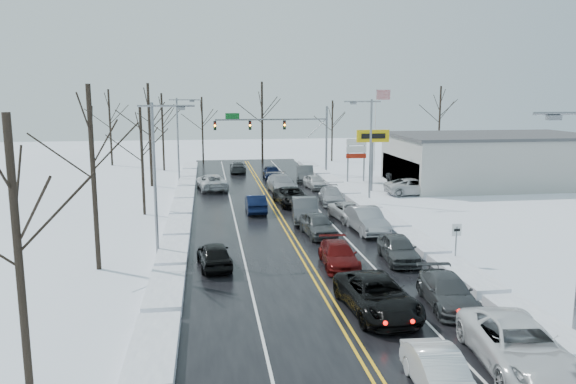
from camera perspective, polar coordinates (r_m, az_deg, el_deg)
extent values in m
plane|color=white|center=(38.33, 0.22, -4.35)|extent=(160.00, 160.00, 0.00)
cube|color=black|center=(40.25, -0.20, -3.64)|extent=(14.00, 84.00, 0.01)
cube|color=white|center=(39.94, -11.09, -3.95)|extent=(1.72, 72.00, 0.49)
cube|color=white|center=(41.97, 10.14, -3.24)|extent=(1.72, 72.00, 0.49)
cylinder|color=slate|center=(66.45, 3.93, 5.25)|extent=(0.24, 0.24, 8.00)
cylinder|color=slate|center=(65.23, -1.68, 7.38)|extent=(13.00, 0.18, 0.18)
cylinder|color=slate|center=(66.10, 2.92, 6.45)|extent=(2.33, 0.10, 2.33)
cube|color=#0C591E|center=(64.85, -5.67, 7.67)|extent=(1.60, 0.08, 0.70)
cube|color=black|center=(65.45, -0.37, 6.82)|extent=(0.32, 0.25, 1.05)
sphere|color=#3F0705|center=(65.27, -0.35, 7.08)|extent=(0.20, 0.20, 0.20)
sphere|color=orange|center=(65.29, -0.35, 6.82)|extent=(0.22, 0.22, 0.22)
sphere|color=black|center=(65.31, -0.35, 6.55)|extent=(0.20, 0.20, 0.20)
cube|color=black|center=(65.02, -3.89, 6.78)|extent=(0.32, 0.25, 1.05)
sphere|color=#3F0705|center=(64.84, -3.88, 7.04)|extent=(0.20, 0.20, 0.20)
sphere|color=orange|center=(64.86, -3.87, 6.77)|extent=(0.22, 0.22, 0.22)
sphere|color=black|center=(64.88, -3.87, 6.51)|extent=(0.20, 0.20, 0.20)
cube|color=black|center=(64.84, -7.44, 6.71)|extent=(0.32, 0.25, 1.05)
sphere|color=#3F0705|center=(64.66, -7.44, 6.97)|extent=(0.20, 0.20, 0.20)
sphere|color=orange|center=(64.68, -7.43, 6.70)|extent=(0.22, 0.22, 0.22)
sphere|color=black|center=(64.69, -7.43, 6.44)|extent=(0.20, 0.20, 0.20)
cylinder|color=slate|center=(55.50, 8.55, 2.97)|extent=(0.20, 0.20, 5.60)
cube|color=gold|center=(55.25, 8.62, 5.65)|extent=(3.20, 0.30, 1.20)
cube|color=black|center=(55.09, 8.67, 5.63)|extent=(2.40, 0.04, 0.50)
cylinder|color=slate|center=(61.10, 6.10, 2.91)|extent=(0.16, 0.16, 4.00)
cylinder|color=slate|center=(61.56, 7.72, 2.93)|extent=(0.16, 0.16, 4.00)
cube|color=white|center=(61.08, 6.96, 5.06)|extent=(2.20, 0.22, 0.70)
cube|color=white|center=(61.16, 6.94, 4.32)|extent=(2.20, 0.22, 0.70)
cube|color=#981C0B|center=(61.23, 6.93, 3.66)|extent=(2.20, 0.22, 0.50)
cylinder|color=slate|center=(32.91, 16.69, -5.23)|extent=(0.08, 0.08, 2.20)
cube|color=white|center=(32.70, 16.77, -3.71)|extent=(0.55, 0.05, 0.70)
cube|color=black|center=(32.66, 16.79, -3.72)|extent=(0.35, 0.02, 0.15)
cylinder|color=silver|center=(69.94, 8.83, 6.22)|extent=(0.14, 0.14, 10.00)
cube|color=#A1A19D|center=(62.56, 19.94, 2.99)|extent=(20.00, 12.00, 5.00)
cube|color=#262628|center=(58.64, 11.28, 2.08)|extent=(0.10, 11.00, 2.80)
cube|color=#3F3F42|center=(62.31, 20.09, 5.41)|extent=(20.40, 12.40, 0.30)
cylinder|color=slate|center=(22.91, 27.09, 7.13)|extent=(3.20, 0.12, 0.12)
cube|color=slate|center=(22.47, 25.39, 6.84)|extent=(0.50, 0.25, 0.18)
cylinder|color=slate|center=(49.03, 8.37, 4.05)|extent=(0.18, 0.18, 9.00)
cylinder|color=slate|center=(48.55, 7.59, 9.10)|extent=(3.20, 0.12, 0.12)
cube|color=slate|center=(48.34, 6.66, 8.94)|extent=(0.50, 0.25, 0.18)
cylinder|color=slate|center=(33.25, -13.38, 1.07)|extent=(0.18, 0.18, 9.00)
cylinder|color=slate|center=(32.81, -12.28, 8.55)|extent=(3.20, 0.12, 0.12)
cube|color=slate|center=(32.77, -10.86, 8.33)|extent=(0.50, 0.25, 0.18)
cylinder|color=slate|center=(61.01, -11.12, 5.13)|extent=(0.18, 0.18, 9.00)
cylinder|color=slate|center=(60.77, -10.49, 9.19)|extent=(3.20, 0.12, 0.12)
cube|color=slate|center=(60.75, -9.73, 9.08)|extent=(0.50, 0.25, 0.18)
cylinder|color=#2D231C|center=(18.31, -25.63, -6.92)|extent=(0.24, 0.24, 9.00)
cylinder|color=#2D231C|center=(31.63, -19.14, 1.25)|extent=(0.27, 0.27, 10.00)
cylinder|color=#2D231C|center=(45.31, -14.59, 3.03)|extent=(0.23, 0.23, 8.50)
cylinder|color=#2D231C|center=(59.16, -13.86, 5.61)|extent=(0.28, 0.28, 10.50)
cylinder|color=#2D231C|center=(71.08, -12.61, 5.95)|extent=(0.25, 0.25, 9.50)
cylinder|color=#2D231C|center=(77.87, -17.61, 6.25)|extent=(0.27, 0.27, 10.00)
cylinder|color=#2D231C|center=(77.89, -8.68, 6.23)|extent=(0.24, 0.24, 9.00)
cylinder|color=#2D231C|center=(76.20, -2.64, 7.01)|extent=(0.29, 0.29, 11.00)
cylinder|color=#2D231C|center=(79.35, 4.51, 6.20)|extent=(0.23, 0.23, 8.50)
cylinder|color=#2D231C|center=(84.74, 15.13, 6.81)|extent=(0.28, 0.28, 10.50)
imported|color=black|center=(25.52, 9.01, -12.01)|extent=(2.98, 5.83, 1.58)
imported|color=#540C0B|center=(31.62, 5.15, -7.54)|extent=(2.10, 4.66, 1.33)
imported|color=#444749|center=(38.08, 3.05, -4.46)|extent=(2.18, 4.66, 1.54)
imported|color=#404245|center=(42.37, 1.71, -2.96)|extent=(2.38, 5.39, 1.72)
imported|color=black|center=(48.33, 0.40, -1.33)|extent=(2.92, 5.61, 1.51)
imported|color=#96989D|center=(54.63, -0.65, 0.00)|extent=(2.78, 5.94, 1.68)
imported|color=black|center=(62.39, -1.63, 1.26)|extent=(1.89, 4.61, 1.57)
imported|color=white|center=(22.16, 22.25, -16.22)|extent=(3.43, 6.27, 1.66)
imported|color=#3D3F42|center=(26.90, 15.81, -11.10)|extent=(2.44, 4.96, 1.39)
imported|color=#3C3E40|center=(33.04, 11.10, -6.91)|extent=(2.10, 4.56, 1.51)
imported|color=gray|center=(39.44, 7.96, -4.03)|extent=(2.04, 5.25, 1.70)
imported|color=silver|center=(42.83, 6.30, -2.87)|extent=(2.81, 5.04, 1.33)
imported|color=#9B9DA3|center=(49.03, 4.43, -1.19)|extent=(2.35, 4.94, 1.39)
imported|color=silver|center=(56.61, 2.77, 0.34)|extent=(2.12, 4.29, 1.40)
imported|color=#3E4144|center=(61.42, 1.72, 1.12)|extent=(2.45, 5.30, 1.68)
imported|color=black|center=(45.51, -3.29, -2.06)|extent=(1.54, 4.39, 1.45)
imported|color=silver|center=(56.42, -7.72, 0.23)|extent=(3.33, 5.99, 1.59)
imported|color=#3C3F41|center=(68.21, -5.11, 1.98)|extent=(2.03, 4.74, 1.36)
imported|color=black|center=(31.62, -7.46, -7.58)|extent=(2.12, 4.37, 1.44)
imported|color=silver|center=(54.54, 12.67, -0.26)|extent=(5.68, 2.75, 1.56)
imported|color=#A4A7AC|center=(59.01, 14.07, 0.45)|extent=(2.34, 4.85, 1.36)
imported|color=black|center=(63.21, 10.61, 1.20)|extent=(2.29, 4.81, 1.59)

